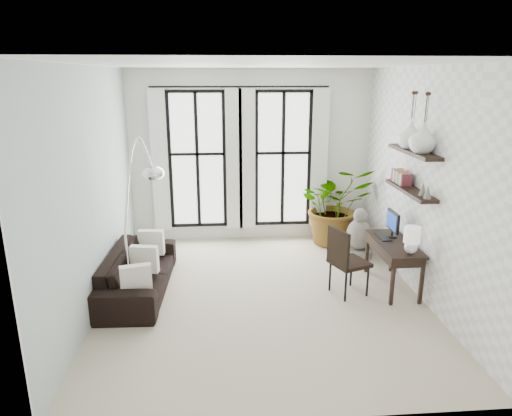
{
  "coord_description": "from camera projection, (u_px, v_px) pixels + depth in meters",
  "views": [
    {
      "loc": [
        -0.55,
        -5.96,
        3.05
      ],
      "look_at": [
        -0.07,
        0.3,
        1.24
      ],
      "focal_mm": 32.0,
      "sensor_mm": 36.0,
      "label": 1
    }
  ],
  "objects": [
    {
      "name": "windows",
      "position": [
        240.0,
        160.0,
        8.48
      ],
      "size": [
        3.26,
        0.13,
        2.65
      ],
      "color": "white",
      "rests_on": "wall_back"
    },
    {
      "name": "plant",
      "position": [
        335.0,
        205.0,
        8.5
      ],
      "size": [
        1.44,
        1.28,
        1.49
      ],
      "primitive_type": "imported",
      "rotation": [
        0.0,
        0.0,
        0.09
      ],
      "color": "#2D7228",
      "rests_on": "floor"
    },
    {
      "name": "buddha",
      "position": [
        359.0,
        237.0,
        7.92
      ],
      "size": [
        0.49,
        0.49,
        0.88
      ],
      "color": "gray",
      "rests_on": "floor"
    },
    {
      "name": "wall_right",
      "position": [
        424.0,
        185.0,
        6.32
      ],
      "size": [
        0.0,
        5.0,
        5.0
      ],
      "primitive_type": "plane",
      "rotation": [
        1.57,
        0.0,
        -1.57
      ],
      "color": "white",
      "rests_on": "floor"
    },
    {
      "name": "floor",
      "position": [
        263.0,
        296.0,
        6.6
      ],
      "size": [
        5.0,
        5.0,
        0.0
      ],
      "primitive_type": "plane",
      "color": "#C4B49B",
      "rests_on": "ground"
    },
    {
      "name": "ceiling",
      "position": [
        264.0,
        64.0,
        5.71
      ],
      "size": [
        5.0,
        5.0,
        0.0
      ],
      "primitive_type": "plane",
      "color": "white",
      "rests_on": "wall_back"
    },
    {
      "name": "wall_left",
      "position": [
        93.0,
        191.0,
        5.99
      ],
      "size": [
        0.0,
        5.0,
        5.0
      ],
      "primitive_type": "plane",
      "rotation": [
        1.57,
        0.0,
        1.57
      ],
      "color": "#A8BCB5",
      "rests_on": "floor"
    },
    {
      "name": "desk",
      "position": [
        395.0,
        246.0,
        6.63
      ],
      "size": [
        0.51,
        1.21,
        1.11
      ],
      "color": "black",
      "rests_on": "floor"
    },
    {
      "name": "wall_back",
      "position": [
        251.0,
        157.0,
        8.55
      ],
      "size": [
        4.5,
        0.0,
        4.5
      ],
      "primitive_type": "plane",
      "rotation": [
        1.57,
        0.0,
        0.0
      ],
      "color": "white",
      "rests_on": "floor"
    },
    {
      "name": "vase_a",
      "position": [
        423.0,
        138.0,
        6.01
      ],
      "size": [
        0.37,
        0.37,
        0.38
      ],
      "primitive_type": "imported",
      "color": "white",
      "rests_on": "shelf_upper"
    },
    {
      "name": "desk_chair",
      "position": [
        345.0,
        258.0,
        6.48
      ],
      "size": [
        0.62,
        0.62,
        1.01
      ],
      "rotation": [
        0.0,
        0.0,
        0.37
      ],
      "color": "black",
      "rests_on": "floor"
    },
    {
      "name": "wall_shelves",
      "position": [
        410.0,
        174.0,
        6.44
      ],
      "size": [
        0.25,
        1.3,
        0.6
      ],
      "color": "black",
      "rests_on": "wall_right"
    },
    {
      "name": "throw_pillows",
      "position": [
        144.0,
        259.0,
        6.62
      ],
      "size": [
        0.4,
        1.52,
        0.4
      ],
      "color": "white",
      "rests_on": "sofa"
    },
    {
      "name": "sofa",
      "position": [
        138.0,
        271.0,
        6.67
      ],
      "size": [
        0.89,
        2.14,
        0.62
      ],
      "primitive_type": "imported",
      "rotation": [
        0.0,
        0.0,
        1.54
      ],
      "color": "black",
      "rests_on": "floor"
    },
    {
      "name": "arc_lamp",
      "position": [
        139.0,
        182.0,
        6.24
      ],
      "size": [
        0.72,
        0.57,
        2.28
      ],
      "color": "silver",
      "rests_on": "floor"
    },
    {
      "name": "vase_b",
      "position": [
        411.0,
        135.0,
        6.4
      ],
      "size": [
        0.37,
        0.37,
        0.38
      ],
      "primitive_type": "imported",
      "color": "white",
      "rests_on": "shelf_upper"
    }
  ]
}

